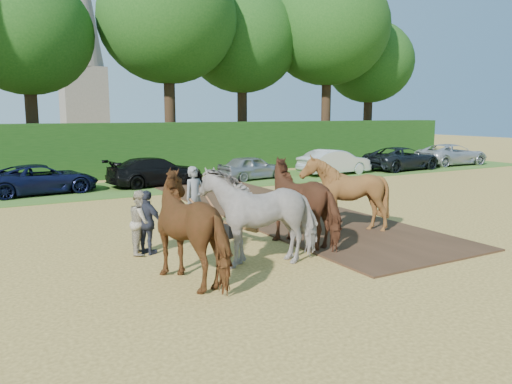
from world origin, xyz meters
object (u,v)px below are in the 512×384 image
spectator_near (142,222)px  church (80,27)px  spectator_far (147,223)px  plough_team (282,207)px  parked_cars (252,167)px

spectator_near → church: size_ratio=0.06×
spectator_far → plough_team: plough_team is taller
spectator_far → church: size_ratio=0.06×
spectator_near → parked_cars: size_ratio=0.04×
plough_team → spectator_near: bearing=154.8°
parked_cars → church: bearing=91.1°
parked_cars → church: 43.05m
spectator_near → parked_cars: bearing=-16.9°
parked_cars → church: (-0.81, 41.02, 13.03)m
spectator_far → church: church is taller
spectator_far → parked_cars: spectator_far is taller
plough_team → church: church is taller
spectator_far → church: 54.45m
church → spectator_near: bearing=-99.2°
plough_team → church: (5.26, 53.61, 12.59)m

